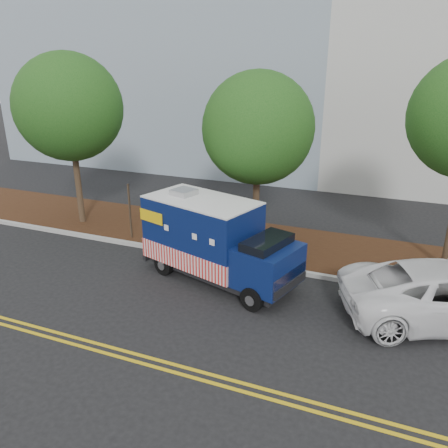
% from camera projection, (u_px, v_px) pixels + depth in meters
% --- Properties ---
extents(ground, '(120.00, 120.00, 0.00)m').
position_uv_depth(ground, '(194.00, 275.00, 14.98)').
color(ground, black).
rests_on(ground, ground).
extents(curb, '(120.00, 0.18, 0.15)m').
position_uv_depth(curb, '(210.00, 257.00, 16.17)').
color(curb, '#9E9E99').
rests_on(curb, ground).
extents(mulch_strip, '(120.00, 4.00, 0.15)m').
position_uv_depth(mulch_strip, '(231.00, 237.00, 18.00)').
color(mulch_strip, black).
rests_on(mulch_strip, ground).
extents(centerline_near, '(120.00, 0.10, 0.01)m').
position_uv_depth(centerline_near, '(119.00, 350.00, 11.11)').
color(centerline_near, gold).
rests_on(centerline_near, ground).
extents(centerline_far, '(120.00, 0.10, 0.01)m').
position_uv_depth(centerline_far, '(113.00, 355.00, 10.89)').
color(centerline_far, gold).
rests_on(centerline_far, ground).
extents(tree_a, '(4.40, 4.40, 7.33)m').
position_uv_depth(tree_a, '(69.00, 107.00, 17.88)').
color(tree_a, '#38281C').
rests_on(tree_a, ground).
extents(tree_b, '(4.23, 4.23, 6.66)m').
position_uv_depth(tree_b, '(258.00, 128.00, 16.32)').
color(tree_b, '#38281C').
rests_on(tree_b, ground).
extents(sign_post, '(0.06, 0.06, 2.40)m').
position_uv_depth(sign_post, '(130.00, 213.00, 17.47)').
color(sign_post, '#473828').
rests_on(sign_post, ground).
extents(food_truck, '(5.76, 3.46, 2.87)m').
position_uv_depth(food_truck, '(213.00, 242.00, 14.41)').
color(food_truck, black).
rests_on(food_truck, ground).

